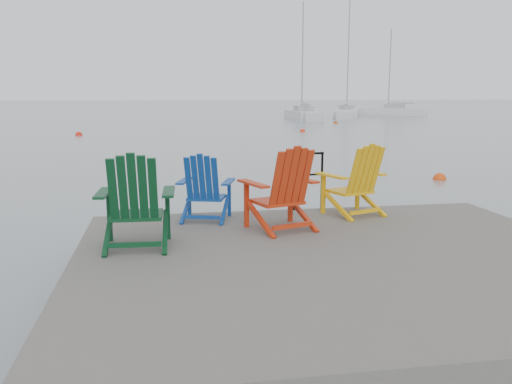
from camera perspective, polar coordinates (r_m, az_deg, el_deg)
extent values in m
plane|color=slate|center=(6.34, 9.09, -10.92)|extent=(400.00, 400.00, 0.00)
cube|color=#302D2B|center=(6.21, 9.20, -7.48)|extent=(6.00, 5.00, 0.20)
cylinder|color=black|center=(8.23, -14.60, -8.34)|extent=(0.26, 0.26, 1.20)
cylinder|color=black|center=(8.43, 4.17, -7.57)|extent=(0.26, 0.26, 1.20)
cylinder|color=black|center=(9.44, 20.38, -6.26)|extent=(0.26, 0.26, 1.20)
cylinder|color=black|center=(8.38, 4.06, 1.12)|extent=(0.04, 0.04, 0.90)
cylinder|color=black|center=(8.50, 6.94, 1.20)|extent=(0.04, 0.04, 0.90)
cylinder|color=black|center=(8.38, 5.56, 4.06)|extent=(0.48, 0.04, 0.04)
cylinder|color=black|center=(8.42, 5.53, 1.83)|extent=(0.44, 0.03, 0.03)
cube|color=#09351A|center=(6.59, -12.41, -2.40)|extent=(0.62, 0.55, 0.04)
cube|color=#09351A|center=(6.85, -15.17, -2.45)|extent=(0.06, 0.06, 0.63)
cube|color=#09351A|center=(6.79, -9.27, -2.34)|extent=(0.06, 0.06, 0.63)
cube|color=#09351A|center=(6.56, -15.82, -0.11)|extent=(0.16, 0.69, 0.03)
cube|color=#09351A|center=(6.49, -9.18, 0.04)|extent=(0.16, 0.69, 0.03)
cube|color=#09351A|center=(6.16, -12.83, 0.26)|extent=(0.56, 0.31, 0.77)
cube|color=navy|center=(7.85, -5.22, -0.57)|extent=(0.61, 0.57, 0.04)
cube|color=navy|center=(8.10, -7.03, -0.57)|extent=(0.06, 0.06, 0.53)
cube|color=navy|center=(7.98, -2.83, -0.67)|extent=(0.06, 0.06, 0.53)
cube|color=navy|center=(7.86, -7.58, 1.16)|extent=(0.27, 0.59, 0.03)
cube|color=navy|center=(7.73, -2.92, 1.09)|extent=(0.27, 0.59, 0.03)
cube|color=navy|center=(7.49, -5.73, 1.38)|extent=(0.52, 0.37, 0.65)
cube|color=#B5290D|center=(7.27, 2.22, -1.01)|extent=(0.72, 0.68, 0.04)
cube|color=#B5290D|center=(7.30, -1.00, -1.34)|extent=(0.07, 0.07, 0.62)
cube|color=#B5290D|center=(7.64, 3.64, -0.84)|extent=(0.07, 0.07, 0.62)
cube|color=#B5290D|center=(7.02, -0.31, 0.90)|extent=(0.34, 0.68, 0.03)
cube|color=#B5290D|center=(7.40, 4.83, 1.35)|extent=(0.34, 0.68, 0.03)
cube|color=#B5290D|center=(6.90, 3.76, 1.50)|extent=(0.61, 0.44, 0.76)
cube|color=#E2A50C|center=(8.25, 9.81, 0.08)|extent=(0.70, 0.66, 0.04)
cube|color=#E2A50C|center=(8.22, 7.09, -0.22)|extent=(0.07, 0.07, 0.59)
cube|color=#E2A50C|center=(8.62, 10.64, 0.18)|extent=(0.07, 0.07, 0.59)
cube|color=#E2A50C|center=(7.97, 7.97, 1.71)|extent=(0.33, 0.65, 0.03)
cube|color=#E2A50C|center=(8.42, 11.84, 2.05)|extent=(0.33, 0.65, 0.03)
cube|color=#E2A50C|center=(7.94, 11.45, 2.21)|extent=(0.58, 0.43, 0.72)
cube|color=silver|center=(49.82, 4.92, 7.90)|extent=(2.30, 7.72, 1.10)
cube|color=#9E9EA3|center=(49.42, 5.03, 8.70)|extent=(1.48, 2.35, 0.55)
cylinder|color=gray|center=(50.26, 4.92, 14.00)|extent=(0.12, 0.12, 9.55)
cube|color=silver|center=(55.49, 9.49, 8.04)|extent=(5.18, 8.75, 1.10)
cube|color=#9E9EA3|center=(55.04, 9.50, 8.75)|extent=(2.38, 2.95, 0.55)
cylinder|color=gray|center=(56.01, 9.69, 14.08)|extent=(0.12, 0.12, 10.67)
cube|color=silver|center=(60.31, 14.02, 8.05)|extent=(6.14, 5.53, 1.10)
cube|color=#9E9EA3|center=(60.20, 14.35, 8.70)|extent=(2.28, 2.18, 0.55)
cylinder|color=gray|center=(60.42, 13.91, 12.48)|extent=(0.12, 0.12, 8.22)
sphere|color=#DB420C|center=(15.48, 18.75, 1.26)|extent=(0.36, 0.36, 0.36)
sphere|color=red|center=(32.08, -18.15, 5.69)|extent=(0.40, 0.40, 0.40)
sphere|color=red|center=(33.76, 4.92, 6.37)|extent=(0.34, 0.34, 0.34)
sphere|color=#C3440B|center=(43.59, 8.38, 7.17)|extent=(0.35, 0.35, 0.35)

